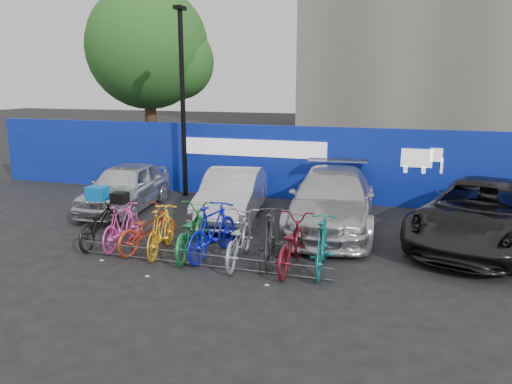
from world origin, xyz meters
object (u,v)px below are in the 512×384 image
at_px(car_3, 483,214).
at_px(bike_0, 99,222).
at_px(bike_8, 291,243).
at_px(bike_4, 191,231).
at_px(bike_5, 213,231).
at_px(bike_7, 270,237).
at_px(bike_rack, 200,260).
at_px(bike_1, 121,225).
at_px(car_2, 332,200).
at_px(lamppost, 183,98).
at_px(bike_3, 161,231).
at_px(bike_9, 322,245).
at_px(car_0, 126,187).
at_px(car_1, 232,195).
at_px(bike_2, 148,229).
at_px(tree, 153,51).
at_px(bike_6, 238,239).

xyz_separation_m(car_3, bike_0, (-8.65, -2.67, -0.22)).
bearing_deg(bike_8, bike_4, -2.89).
height_order(bike_5, bike_7, bike_5).
xyz_separation_m(bike_rack, bike_1, (-2.26, 0.63, 0.36)).
bearing_deg(car_2, bike_8, -101.28).
bearing_deg(lamppost, bike_1, -80.10).
distance_m(bike_3, bike_9, 3.62).
relative_size(bike_1, bike_7, 0.91).
height_order(bike_rack, bike_5, bike_5).
bearing_deg(car_0, bike_9, -34.17).
distance_m(car_1, bike_9, 4.48).
height_order(bike_2, bike_3, bike_3).
relative_size(car_0, car_3, 0.76).
distance_m(tree, bike_5, 12.89).
bearing_deg(bike_6, bike_rack, 29.89).
bearing_deg(bike_3, bike_8, 170.90).
bearing_deg(car_3, bike_1, -143.15).
bearing_deg(car_3, bike_2, -141.74).
xyz_separation_m(car_1, bike_0, (-2.24, -3.03, -0.15)).
bearing_deg(bike_7, car_2, -116.27).
bearing_deg(car_0, bike_1, -67.66).
bearing_deg(bike_5, lamppost, -50.74).
distance_m(car_0, bike_3, 4.36).
bearing_deg(bike_2, bike_9, -169.45).
relative_size(bike_1, bike_3, 0.97).
relative_size(bike_3, bike_6, 0.89).
xyz_separation_m(lamppost, car_1, (2.53, -2.27, -2.58)).
height_order(bike_1, bike_8, bike_8).
relative_size(car_3, bike_4, 2.58).
height_order(car_0, bike_6, car_0).
distance_m(car_0, car_2, 6.22).
bearing_deg(bike_rack, car_2, 59.73).
bearing_deg(bike_0, bike_2, 169.25).
height_order(tree, car_0, tree).
bearing_deg(bike_rack, bike_9, 11.92).
bearing_deg(bike_4, car_2, -138.55).
distance_m(car_0, bike_0, 3.25).
bearing_deg(bike_1, bike_rack, 159.99).
relative_size(bike_0, bike_7, 1.06).
relative_size(tree, bike_6, 3.85).
bearing_deg(bike_rack, bike_2, 157.62).
bearing_deg(lamppost, tree, 127.51).
height_order(car_2, bike_8, car_2).
xyz_separation_m(bike_4, bike_8, (2.30, -0.10, -0.01)).
bearing_deg(tree, bike_3, -61.08).
bearing_deg(tree, bike_5, -55.82).
bearing_deg(bike_rack, bike_1, 164.34).
bearing_deg(bike_6, bike_2, -10.38).
bearing_deg(bike_9, lamppost, -48.19).
xyz_separation_m(bike_0, bike_4, (2.42, -0.10, 0.02)).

